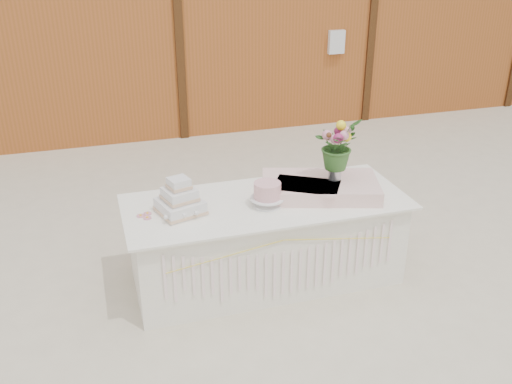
% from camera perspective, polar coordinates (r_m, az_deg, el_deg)
% --- Properties ---
extents(ground, '(80.00, 80.00, 0.00)m').
position_cam_1_polar(ground, '(5.20, 0.98, -8.56)').
color(ground, beige).
rests_on(ground, ground).
extents(barn, '(12.60, 4.60, 3.30)m').
position_cam_1_polar(barn, '(10.28, -9.85, 17.83)').
color(barn, '#974B1F').
rests_on(barn, ground).
extents(cake_table, '(2.40, 1.00, 0.77)m').
position_cam_1_polar(cake_table, '(4.99, 1.03, -4.88)').
color(cake_table, white).
rests_on(cake_table, ground).
extents(wedding_cake, '(0.42, 0.42, 0.30)m').
position_cam_1_polar(wedding_cake, '(4.61, -7.62, -0.92)').
color(wedding_cake, silver).
rests_on(wedding_cake, cake_table).
extents(pink_cake_stand, '(0.29, 0.29, 0.21)m').
position_cam_1_polar(pink_cake_stand, '(4.69, 1.14, -0.09)').
color(pink_cake_stand, white).
rests_on(pink_cake_stand, cake_table).
extents(satin_runner, '(1.12, 0.84, 0.13)m').
position_cam_1_polar(satin_runner, '(4.95, 6.42, 0.50)').
color(satin_runner, beige).
rests_on(satin_runner, cake_table).
extents(flower_vase, '(0.11, 0.11, 0.15)m').
position_cam_1_polar(flower_vase, '(4.94, 7.91, 2.11)').
color(flower_vase, silver).
rests_on(flower_vase, satin_runner).
extents(bouquet, '(0.51, 0.50, 0.43)m').
position_cam_1_polar(bouquet, '(4.84, 8.10, 5.27)').
color(bouquet, '#326126').
rests_on(bouquet, flower_vase).
extents(loose_flowers, '(0.24, 0.35, 0.02)m').
position_cam_1_polar(loose_flowers, '(4.74, -10.93, -1.70)').
color(loose_flowers, '#CD7D90').
rests_on(loose_flowers, cake_table).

